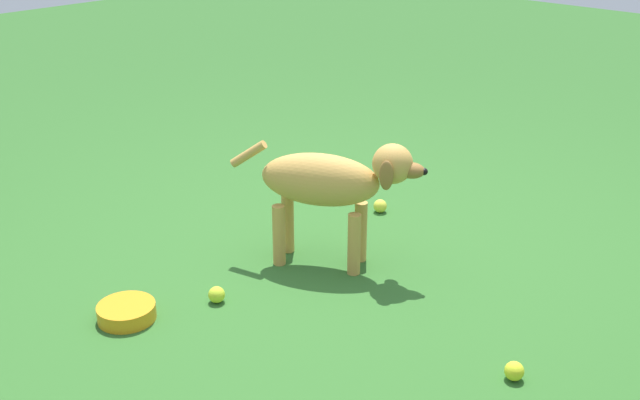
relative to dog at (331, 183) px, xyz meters
name	(u,v)px	position (x,y,z in m)	size (l,w,h in m)	color
ground	(342,262)	(0.03, 0.04, -0.37)	(14.00, 14.00, 0.00)	#2D6026
dog	(331,183)	(0.00, 0.00, 0.00)	(0.76, 0.45, 0.56)	#C69347
tennis_ball_0	(217,295)	(-0.11, -0.55, -0.34)	(0.07, 0.07, 0.07)	#C2D72D
tennis_ball_1	(380,206)	(-0.18, 0.56, -0.34)	(0.07, 0.07, 0.07)	yellow
tennis_ball_2	(514,371)	(1.00, -0.20, -0.34)	(0.07, 0.07, 0.07)	yellow
water_bowl	(127,312)	(-0.26, -0.86, -0.34)	(0.22, 0.22, 0.06)	orange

